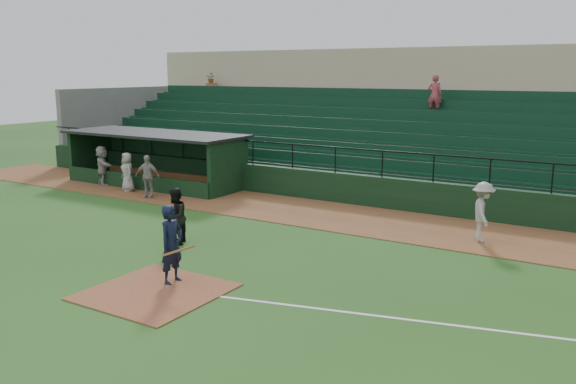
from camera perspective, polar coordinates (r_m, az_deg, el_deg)
The scene contains 12 objects.
ground at distance 15.40m, azimuth -9.94°, elevation -8.28°, with size 90.00×90.00×0.00m, color #24501A.
warning_track at distance 21.75m, azimuth 4.16°, elevation -2.24°, with size 40.00×4.00×0.03m, color brown.
home_plate_dirt at distance 14.72m, azimuth -12.55°, elevation -9.27°, with size 3.00×3.00×0.03m, color brown.
foul_line at distance 13.13m, azimuth 22.00°, elevation -12.51°, with size 18.00×0.09×0.01m, color white.
stadium_structure at distance 29.05m, azimuth 12.04°, elevation 5.58°, with size 38.00×13.08×6.40m.
dugout at distance 28.42m, azimuth -11.99°, elevation 3.48°, with size 8.90×3.20×2.42m.
batter_at_plate at distance 14.94m, azimuth -11.04°, elevation -4.95°, with size 1.05×0.74×1.98m.
umpire at distance 18.26m, azimuth -10.71°, elevation -2.33°, with size 0.84×0.66×1.74m, color black.
runner at distance 19.12m, azimuth 18.11°, elevation -1.82°, with size 1.19×0.68×1.84m, color #A5A09B.
dugout_player_a at distance 25.22m, azimuth -13.28°, elevation 1.48°, with size 1.04×0.43×1.77m, color #9E9894.
dugout_player_b at distance 26.76m, azimuth -15.09°, elevation 1.86°, with size 0.83×0.54×1.69m, color #A59F9A.
dugout_player_c at distance 28.58m, azimuth -17.32°, elevation 2.44°, with size 1.68×0.53×1.81m, color #A9A49E.
Camera 1 is at (9.75, -10.75, 5.16)m, focal length 37.22 mm.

